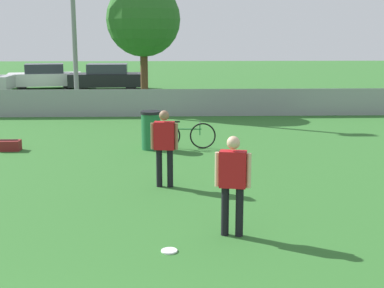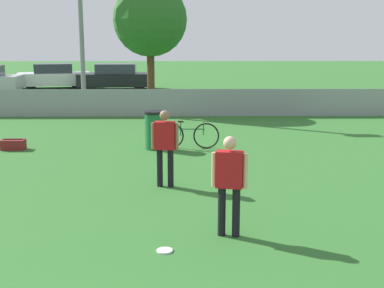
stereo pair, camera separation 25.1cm
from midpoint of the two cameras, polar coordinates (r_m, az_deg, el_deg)
fence_backline at (r=21.58m, az=-5.70°, el=4.40°), size 22.95×0.07×1.21m
tree_near_pole at (r=23.10m, az=-4.19°, el=13.07°), size 3.12×3.12×5.42m
player_thrower_red at (r=11.56m, az=-2.29°, el=0.15°), size 0.59×0.27×1.69m
player_defender_red at (r=8.76m, az=4.83°, el=-3.71°), size 0.58×0.31×1.69m
frisbee_disc at (r=8.44m, az=-2.07°, el=-11.29°), size 0.26×0.26×0.03m
bicycle_sideline at (r=15.52m, az=0.10°, el=0.94°), size 1.79×0.44×0.81m
trash_bin at (r=15.46m, az=-3.56°, el=1.50°), size 0.58×0.58×1.11m
gear_bag_sideline at (r=16.20m, az=-18.10°, el=-0.06°), size 0.66×0.36×0.32m
parked_car_white at (r=33.43m, az=-14.31°, el=7.00°), size 4.48×2.48×1.48m
parked_car_dark at (r=32.09m, az=-7.87°, el=7.09°), size 4.53×1.99×1.51m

